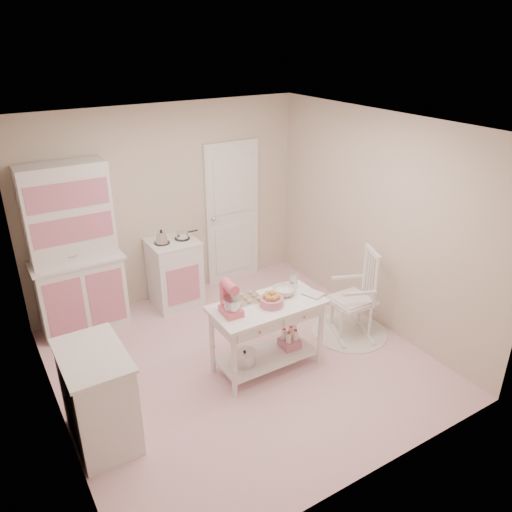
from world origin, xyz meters
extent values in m
plane|color=pink|center=(0.00, 0.00, 0.00)|extent=(3.80, 3.80, 0.00)
cube|color=white|center=(0.00, 0.00, 2.60)|extent=(3.80, 3.80, 0.04)
cube|color=beige|center=(0.00, 1.90, 1.30)|extent=(3.80, 0.04, 2.60)
cube|color=beige|center=(0.00, -1.90, 1.30)|extent=(3.80, 0.04, 2.60)
cube|color=beige|center=(-1.90, 0.00, 1.30)|extent=(0.04, 3.80, 2.60)
cube|color=beige|center=(1.90, 0.00, 1.30)|extent=(0.04, 3.80, 2.60)
cube|color=white|center=(0.95, 1.87, 1.02)|extent=(0.82, 0.05, 2.04)
cube|color=white|center=(-1.28, 1.66, 1.04)|extent=(1.06, 0.50, 2.08)
cube|color=white|center=(-0.08, 1.61, 0.46)|extent=(0.62, 0.57, 0.92)
cube|color=white|center=(-1.63, -0.32, 0.46)|extent=(0.54, 0.84, 0.92)
cylinder|color=white|center=(1.44, -0.18, 0.01)|extent=(0.92, 0.92, 0.01)
cube|color=white|center=(1.44, -0.18, 0.55)|extent=(0.71, 0.85, 1.10)
cube|color=white|center=(0.20, -0.22, 0.40)|extent=(1.20, 0.60, 0.80)
cube|color=#D95B6F|center=(-0.22, -0.20, 0.97)|extent=(0.21, 0.29, 0.34)
cube|color=silver|center=(0.05, -0.04, 0.81)|extent=(0.34, 0.24, 0.02)
cylinder|color=#CB748B|center=(0.22, -0.27, 0.85)|extent=(0.25, 0.25, 0.09)
imported|color=beige|center=(0.46, -0.14, 0.84)|extent=(0.25, 0.25, 0.08)
cylinder|color=silver|center=(0.64, -0.06, 0.89)|extent=(0.10, 0.10, 0.17)
imported|color=beige|center=(0.65, -0.34, 0.81)|extent=(0.22, 0.25, 0.02)
camera|label=1|loc=(-2.26, -4.00, 3.41)|focal=35.00mm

